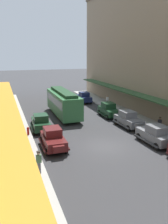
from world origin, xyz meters
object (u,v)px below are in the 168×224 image
parked_car_3 (109,110)px  parked_car_4 (41,122)px  streetcar (63,102)px  fire_hydrant (28,131)px  parked_car_1 (128,119)px  parked_car_5 (53,138)px  parked_car_0 (155,134)px  pedestrian_3 (39,162)px  parked_car_2 (84,97)px  pedestrian_0 (160,125)px  pedestrian_2 (107,101)px

parked_car_3 → parked_car_4: same height
parked_car_4 → streetcar: (3.86, 5.14, 0.96)m
parked_car_3 → parked_car_4: (-9.46, -2.74, 0.00)m
parked_car_4 → fire_hydrant: bearing=-137.3°
parked_car_1 → parked_car_4: size_ratio=1.00×
streetcar → fire_hydrant: streetcar is taller
parked_car_1 → parked_car_5: 9.96m
parked_car_0 → parked_car_4: same height
fire_hydrant → pedestrian_3: bearing=-91.2°
parked_car_2 → streetcar: 9.20m
pedestrian_3 → parked_car_0: bearing=12.1°
pedestrian_0 → pedestrian_2: pedestrian_0 is taller
parked_car_2 → parked_car_4: size_ratio=0.99×
parked_car_0 → pedestrian_2: parked_car_0 is taller
parked_car_3 → pedestrian_0: (2.04, -8.00, 0.07)m
pedestrian_0 → streetcar: bearing=126.3°
pedestrian_0 → pedestrian_2: (0.24, 13.43, -0.02)m
streetcar → pedestrian_2: streetcar is taller
parked_car_0 → fire_hydrant: bearing=151.1°
fire_hydrant → pedestrian_0: (13.04, -3.83, 0.45)m
parked_car_3 → fire_hydrant: (-11.00, -4.17, -0.38)m
pedestrian_2 → pedestrian_3: bearing=-126.8°
parked_car_5 → parked_car_2: bearing=63.0°
fire_hydrant → parked_car_4: bearing=42.7°
parked_car_2 → pedestrian_2: size_ratio=2.60×
parked_car_0 → parked_car_5: size_ratio=1.01×
parked_car_0 → fire_hydrant: 12.49m
parked_car_2 → fire_hydrant: (-10.85, -13.91, -0.38)m
parked_car_3 → fire_hydrant: size_ratio=5.22×
fire_hydrant → pedestrian_0: pedestrian_0 is taller
parked_car_4 → pedestrian_2: (11.74, 8.18, 0.05)m
streetcar → parked_car_0: bearing=-66.3°
streetcar → pedestrian_3: size_ratio=5.75×
streetcar → pedestrian_2: bearing=21.1°
fire_hydrant → pedestrian_0: bearing=-16.4°
fire_hydrant → pedestrian_3: (-0.18, -8.41, 0.45)m
fire_hydrant → pedestrian_0: 13.60m
parked_car_4 → streetcar: size_ratio=0.45×
parked_car_4 → pedestrian_3: (-1.72, -9.84, 0.07)m
parked_car_1 → streetcar: (-5.77, 7.22, 0.96)m
parked_car_0 → pedestrian_2: bearing=81.5°
parked_car_5 → parked_car_4: bearing=92.4°
parked_car_3 → pedestrian_2: 5.90m
parked_car_1 → streetcar: streetcar is taller
pedestrian_0 → pedestrian_3: 13.99m
parked_car_3 → pedestrian_0: parked_car_3 is taller
parked_car_3 → parked_car_4: size_ratio=0.99×
parked_car_1 → parked_car_2: size_ratio=1.01×
parked_car_3 → fire_hydrant: bearing=-159.3°
parked_car_2 → parked_car_1: bearing=-88.8°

